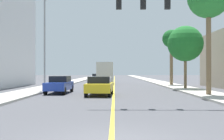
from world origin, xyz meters
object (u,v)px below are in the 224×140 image
at_px(delivery_truck, 105,73).
at_px(palm_mid, 185,44).
at_px(car_blue, 60,84).
at_px(car_yellow, 100,86).
at_px(palm_far, 171,40).
at_px(car_gray, 97,77).
at_px(traffic_signal_mast, 181,17).
at_px(street_lamp, 45,39).

bearing_deg(delivery_truck, palm_mid, -56.86).
bearing_deg(delivery_truck, car_blue, -100.54).
bearing_deg(car_yellow, palm_far, 62.24).
distance_m(car_blue, car_yellow, 4.29).
bearing_deg(palm_far, car_yellow, -120.31).
bearing_deg(car_yellow, car_gray, 96.64).
relative_size(car_yellow, delivery_truck, 0.59).
height_order(palm_mid, car_yellow, palm_mid).
xyz_separation_m(traffic_signal_mast, palm_far, (3.78, 21.24, 1.06)).
xyz_separation_m(street_lamp, delivery_truck, (5.30, 16.36, -3.28)).
bearing_deg(palm_far, car_gray, 121.26).
height_order(traffic_signal_mast, car_gray, traffic_signal_mast).
distance_m(car_blue, delivery_truck, 18.83).
distance_m(traffic_signal_mast, palm_far, 21.60).
height_order(street_lamp, car_yellow, street_lamp).
height_order(car_gray, car_yellow, car_yellow).
height_order(palm_mid, car_blue, palm_mid).
distance_m(street_lamp, palm_mid, 14.48).
bearing_deg(car_blue, car_gray, -91.21).
bearing_deg(car_gray, palm_far, -56.46).
xyz_separation_m(car_gray, car_yellow, (2.40, -33.54, 0.04)).
xyz_separation_m(traffic_signal_mast, palm_mid, (3.62, 13.28, -0.22)).
bearing_deg(delivery_truck, car_yellow, -89.37).
xyz_separation_m(traffic_signal_mast, car_blue, (-8.70, 8.39, -4.28)).
bearing_deg(street_lamp, delivery_truck, 72.05).
relative_size(palm_mid, car_blue, 1.42).
bearing_deg(palm_far, delivery_truck, 148.10).
height_order(street_lamp, palm_far, street_lamp).
bearing_deg(street_lamp, car_gray, 83.82).
bearing_deg(car_yellow, car_blue, 151.37).
distance_m(traffic_signal_mast, car_yellow, 9.03).
height_order(street_lamp, palm_mid, street_lamp).
relative_size(palm_far, car_blue, 1.60).
relative_size(traffic_signal_mast, car_yellow, 1.81).
distance_m(street_lamp, delivery_truck, 17.50).
bearing_deg(car_gray, traffic_signal_mast, -77.12).
height_order(car_gray, delivery_truck, delivery_truck).
bearing_deg(traffic_signal_mast, palm_far, 79.92).
distance_m(traffic_signal_mast, palm_mid, 13.77).
bearing_deg(car_gray, palm_mid, -65.02).
height_order(palm_mid, palm_far, palm_far).
height_order(traffic_signal_mast, car_yellow, traffic_signal_mast).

